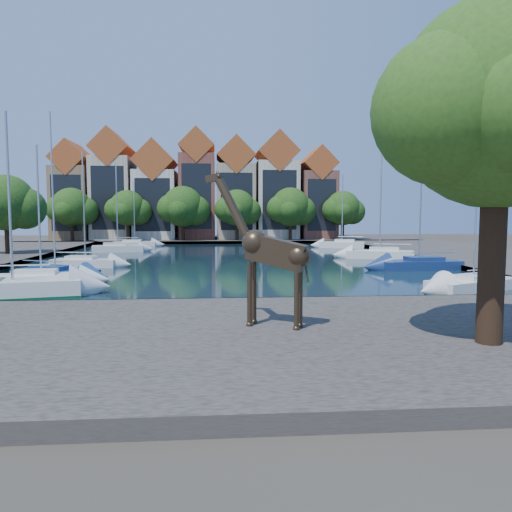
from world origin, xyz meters
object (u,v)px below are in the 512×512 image
(giraffe_statue, at_px, (268,251))
(sailboat_right_a, at_px, (473,282))
(plane_tree, at_px, (502,111))
(sailboat_left_a, at_px, (41,277))

(giraffe_statue, relative_size, sailboat_right_a, 0.65)
(plane_tree, distance_m, giraffe_statue, 8.65)
(giraffe_statue, height_order, sailboat_right_a, sailboat_right_a)
(giraffe_statue, distance_m, sailboat_right_a, 16.80)
(sailboat_left_a, distance_m, sailboat_right_a, 26.25)
(plane_tree, distance_m, sailboat_right_a, 16.12)
(plane_tree, xyz_separation_m, giraffe_statue, (-6.83, 2.90, -4.44))
(sailboat_right_a, bearing_deg, giraffe_statue, -142.45)
(sailboat_right_a, bearing_deg, plane_tree, -115.92)
(plane_tree, height_order, sailboat_left_a, plane_tree)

